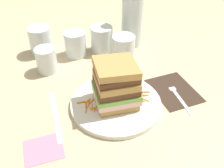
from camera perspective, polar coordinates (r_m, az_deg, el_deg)
ground_plane at (r=0.74m, az=-0.78°, el=-3.52°), size 3.00×3.00×0.00m
main_plate at (r=0.72m, az=0.85°, el=-4.33°), size 0.25×0.25×0.01m
sandwich at (r=0.67m, az=0.89°, el=-0.11°), size 0.13×0.12×0.13m
carrot_shred_0 at (r=0.69m, az=-5.71°, el=-5.80°), size 0.01×0.02×0.00m
carrot_shred_1 at (r=0.71m, az=-4.54°, el=-3.85°), size 0.02×0.01×0.00m
carrot_shred_2 at (r=0.70m, az=-5.79°, el=-4.64°), size 0.01×0.02×0.00m
carrot_shred_3 at (r=0.69m, az=-3.76°, el=-5.24°), size 0.03×0.01×0.00m
carrot_shred_4 at (r=0.71m, az=-6.50°, el=-4.16°), size 0.03×0.01×0.00m
carrot_shred_5 at (r=0.71m, az=-5.17°, el=-4.26°), size 0.01×0.03×0.00m
carrot_shred_6 at (r=0.69m, az=-4.12°, el=-5.55°), size 0.02×0.02×0.00m
carrot_shred_7 at (r=0.72m, az=-5.36°, el=-3.79°), size 0.02×0.01×0.00m
carrot_shred_8 at (r=0.70m, az=-4.27°, el=-5.24°), size 0.00×0.03×0.00m
carrot_shred_9 at (r=0.73m, az=5.93°, el=-2.94°), size 0.01×0.03×0.00m
carrot_shred_10 at (r=0.73m, az=5.43°, el=-2.75°), size 0.02×0.03×0.00m
carrot_shred_11 at (r=0.75m, az=7.37°, el=-1.75°), size 0.03×0.01×0.00m
carrot_shred_12 at (r=0.72m, az=7.33°, el=-3.44°), size 0.02×0.02×0.00m
carrot_shred_13 at (r=0.74m, az=6.87°, el=-2.25°), size 0.02×0.02×0.00m
carrot_shred_14 at (r=0.74m, az=7.15°, el=-2.47°), size 0.02×0.01×0.00m
carrot_shred_15 at (r=0.72m, az=6.47°, el=-3.52°), size 0.02×0.02×0.00m
carrot_shred_16 at (r=0.73m, az=6.15°, el=-2.71°), size 0.01×0.03×0.00m
carrot_shred_17 at (r=0.73m, az=6.82°, el=-2.82°), size 0.02×0.00×0.00m
napkin_dark at (r=0.79m, az=13.53°, el=-1.36°), size 0.12×0.16×0.00m
fork at (r=0.77m, az=14.30°, el=-2.19°), size 0.03×0.17×0.00m
knife at (r=0.70m, az=-12.35°, el=-7.10°), size 0.03×0.20×0.00m
juice_glass at (r=0.86m, az=2.51°, el=7.17°), size 0.07×0.07×0.10m
water_bottle at (r=0.95m, az=4.58°, el=15.54°), size 0.08×0.08×0.28m
empty_tumbler_0 at (r=0.94m, az=-2.31°, el=9.90°), size 0.08×0.08×0.09m
empty_tumbler_1 at (r=0.96m, az=-15.57°, el=9.27°), size 0.08×0.08×0.10m
empty_tumbler_2 at (r=0.92m, az=-8.13°, el=8.83°), size 0.08×0.08×0.09m
empty_tumbler_3 at (r=0.86m, az=-14.35°, el=5.20°), size 0.07×0.07×0.08m
napkin_pink at (r=0.64m, az=-14.95°, el=-13.77°), size 0.09×0.08×0.00m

